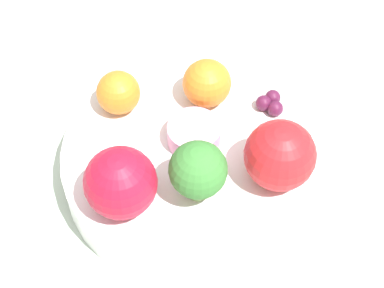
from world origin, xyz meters
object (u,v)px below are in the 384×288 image
at_px(bowl, 192,163).
at_px(orange_front, 207,83).
at_px(orange_back, 118,93).
at_px(broccoli, 198,171).
at_px(apple_green, 280,155).
at_px(grape_cluster, 271,104).
at_px(apple_red, 120,183).
at_px(small_cup, 194,134).

relative_size(bowl, orange_front, 5.18).
height_order(bowl, orange_back, orange_back).
relative_size(broccoli, orange_back, 1.46).
xyz_separation_m(apple_green, grape_cluster, (-0.06, 0.05, -0.02)).
distance_m(broccoli, apple_red, 0.07).
xyz_separation_m(apple_red, grape_cluster, (-0.00, 0.17, -0.02)).
relative_size(apple_red, orange_front, 1.34).
relative_size(orange_front, grape_cluster, 1.73).
bearing_deg(small_cup, bowl, -46.27).
relative_size(broccoli, apple_green, 0.98).
bearing_deg(apple_red, orange_front, 111.54).
height_order(apple_green, small_cup, apple_green).
xyz_separation_m(broccoli, apple_red, (-0.03, -0.06, -0.00)).
relative_size(apple_red, apple_green, 0.99).
distance_m(apple_green, small_cup, 0.09).
distance_m(bowl, apple_red, 0.10).
relative_size(broccoli, orange_front, 1.31).
bearing_deg(broccoli, apple_green, 68.11).
bearing_deg(orange_back, small_cup, 23.19).
bearing_deg(apple_red, bowl, 96.73).
xyz_separation_m(orange_back, small_cup, (0.08, 0.03, -0.01)).
bearing_deg(orange_front, bowl, -49.36).
distance_m(broccoli, apple_green, 0.07).
distance_m(apple_red, grape_cluster, 0.17).
bearing_deg(grape_cluster, apple_green, -37.04).
relative_size(orange_back, grape_cluster, 1.56).
distance_m(apple_red, orange_front, 0.14).
bearing_deg(bowl, small_cup, 133.73).
height_order(bowl, apple_red, apple_red).
height_order(broccoli, apple_red, apple_red).
bearing_deg(orange_back, broccoli, 0.56).
distance_m(bowl, broccoli, 0.07).
bearing_deg(orange_back, orange_front, 60.15).
relative_size(apple_green, grape_cluster, 2.33).
bearing_deg(bowl, grape_cluster, 86.75).
bearing_deg(orange_back, grape_cluster, 52.51).
height_order(bowl, apple_green, apple_green).
height_order(orange_back, small_cup, orange_back).
distance_m(apple_red, small_cup, 0.09).
bearing_deg(apple_red, orange_back, 148.80).
relative_size(apple_red, grape_cluster, 2.32).
relative_size(bowl, small_cup, 4.92).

